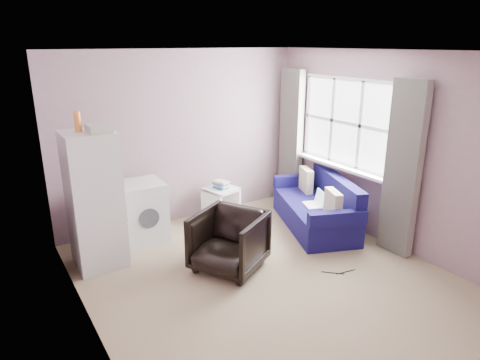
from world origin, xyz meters
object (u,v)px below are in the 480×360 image
(sofa, at_px, (318,208))
(washing_machine, at_px, (142,210))
(fridge, at_px, (95,200))
(side_table, at_px, (221,201))
(armchair, at_px, (229,239))

(sofa, bearing_deg, washing_machine, 178.80)
(fridge, relative_size, side_table, 3.13)
(fridge, height_order, sofa, fridge)
(fridge, distance_m, side_table, 2.09)
(armchair, height_order, side_table, armchair)
(fridge, height_order, washing_machine, fridge)
(fridge, bearing_deg, sofa, -11.03)
(washing_machine, height_order, sofa, washing_machine)
(armchair, relative_size, fridge, 0.42)
(washing_machine, xyz_separation_m, side_table, (1.27, 0.08, -0.14))
(armchair, xyz_separation_m, washing_machine, (-0.57, 1.32, 0.04))
(fridge, height_order, side_table, fridge)
(armchair, height_order, sofa, armchair)
(fridge, bearing_deg, armchair, -36.74)
(armchair, bearing_deg, sofa, 71.85)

